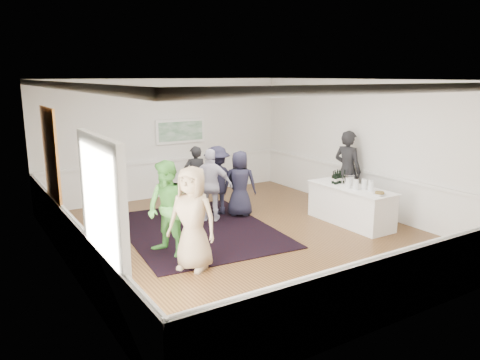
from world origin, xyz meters
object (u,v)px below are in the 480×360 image
guest_navy (240,184)px  guest_dark_a (217,181)px  bartender (347,171)px  guest_dark_b (196,177)px  ice_bucket (349,180)px  nut_bowl (380,194)px  guest_tan (192,218)px  guest_green (168,209)px  serving_table (351,205)px  guest_lilac (211,185)px

guest_navy → guest_dark_a: bearing=-7.0°
bartender → guest_dark_b: (-3.07, 2.18, -0.21)m
ice_bucket → nut_bowl: (-0.13, -1.03, -0.08)m
guest_navy → nut_bowl: size_ratio=6.47×
guest_tan → guest_green: guest_tan is taller
bartender → guest_green: size_ratio=1.11×
bartender → guest_tan: bartender is taller
serving_table → guest_green: guest_green is taller
bartender → ice_bucket: 0.95m
serving_table → guest_navy: bearing=134.6°
guest_tan → guest_green: size_ratio=1.02×
guest_navy → nut_bowl: guest_navy is taller
guest_lilac → ice_bucket: size_ratio=6.44×
serving_table → guest_navy: size_ratio=1.34×
guest_tan → guest_navy: size_ratio=1.16×
guest_lilac → guest_navy: size_ratio=1.07×
serving_table → guest_tan: size_ratio=1.16×
guest_tan → nut_bowl: guest_tan is taller
ice_bucket → serving_table: bearing=-112.8°
guest_tan → guest_dark_a: guest_tan is taller
guest_tan → guest_dark_b: bearing=115.1°
guest_dark_a → ice_bucket: guest_dark_a is taller
nut_bowl → guest_tan: bearing=173.5°
guest_tan → guest_lilac: bearing=107.3°
guest_tan → guest_navy: guest_tan is taller
guest_navy → ice_bucket: (1.87, -1.65, 0.18)m
guest_green → guest_navy: size_ratio=1.14×
guest_tan → bartender: bearing=67.1°
serving_table → guest_navy: 2.59m
bartender → guest_lilac: bearing=60.9°
guest_dark_a → nut_bowl: 3.73m
nut_bowl → guest_dark_a: bearing=125.3°
bartender → guest_green: bartender is taller
guest_green → nut_bowl: size_ratio=7.36×
guest_lilac → ice_bucket: guest_lilac is taller
serving_table → guest_green: 4.28m
guest_lilac → nut_bowl: (2.51, -2.69, 0.05)m
bartender → guest_tan: (-4.86, -1.26, -0.09)m
guest_dark_a → nut_bowl: bearing=118.1°
guest_dark_b → guest_navy: bearing=128.7°
guest_dark_b → guest_lilac: bearing=94.4°
nut_bowl → bartender: bearing=65.7°
bartender → nut_bowl: size_ratio=8.19×
bartender → guest_lilac: size_ratio=1.19×
nut_bowl → guest_navy: bearing=123.1°
guest_green → guest_lilac: bearing=110.7°
guest_lilac → guest_navy: (0.77, -0.01, -0.05)m
serving_table → guest_green: size_ratio=1.17×
guest_dark_b → guest_navy: size_ratio=1.00×
guest_tan → guest_dark_a: bearing=105.8°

